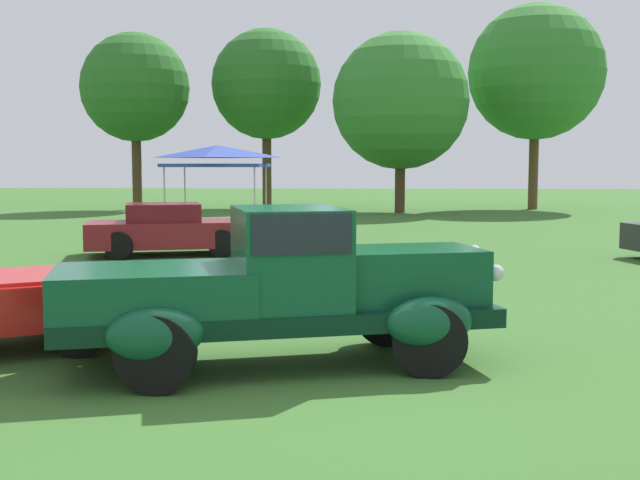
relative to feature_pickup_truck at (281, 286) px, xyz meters
The scene contains 8 objects.
ground_plane 0.95m from the feature_pickup_truck, 77.42° to the right, with size 120.00×120.00×0.00m, color #386628.
feature_pickup_truck is the anchor object (origin of this frame).
show_car_burgundy 10.87m from the feature_pickup_truck, 110.17° to the left, with size 4.16×2.64×1.22m.
canopy_tent_left_field 16.36m from the feature_pickup_truck, 102.88° to the left, with size 2.94×2.94×2.71m.
treeline_far_left 30.49m from the feature_pickup_truck, 108.96° to the left, with size 5.01×5.01×8.16m.
treeline_mid_left 30.90m from the feature_pickup_truck, 97.33° to the left, with size 5.26×5.26×8.56m.
treeline_center 27.05m from the feature_pickup_truck, 84.87° to the left, with size 5.92×5.92×7.80m.
treeline_mid_right 31.48m from the feature_pickup_truck, 73.58° to the left, with size 6.27×6.27×9.51m.
Camera 1 is at (0.80, -7.94, 2.17)m, focal length 44.77 mm.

